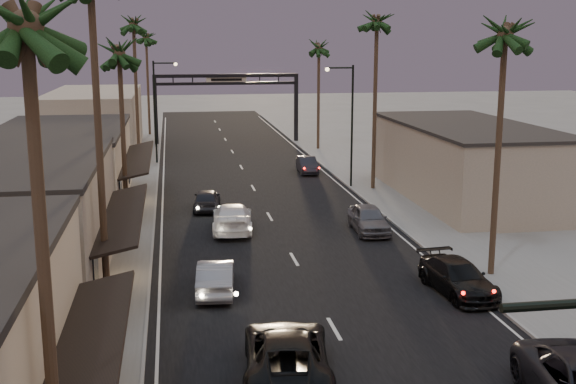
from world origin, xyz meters
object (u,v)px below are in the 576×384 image
object	(u,v)px
palm_ld	(133,19)
streetlight_left	(158,103)
streetlight_right	(348,116)
palm_ra	(506,24)
arch	(227,91)
palm_la	(24,4)
oncoming_silver	(216,276)
curbside_black	(458,277)
palm_rb	(377,16)
palm_lc	(119,45)
palm_rc	(319,43)
palm_far	(146,34)
oncoming_pickup	(287,354)

from	to	relation	value
palm_ld	streetlight_left	bearing A→B (deg)	60.75
streetlight_right	palm_ra	size ratio (longest dim) A/B	0.68
streetlight_left	arch	bearing A→B (deg)	60.03
arch	streetlight_right	bearing A→B (deg)	-74.53
palm_la	oncoming_silver	size ratio (longest dim) A/B	3.02
arch	curbside_black	size ratio (longest dim) A/B	3.08
palm_la	palm_ld	size ratio (longest dim) A/B	0.93
streetlight_right	palm_rb	world-z (taller)	palm_rb
palm_lc	palm_rc	bearing A→B (deg)	58.44
palm_ld	palm_rc	xyz separation A→B (m)	(17.20, 9.00, -1.95)
streetlight_right	palm_rc	size ratio (longest dim) A/B	0.74
palm_lc	palm_ld	size ratio (longest dim) A/B	0.86
arch	palm_lc	distance (m)	35.41
streetlight_left	palm_la	size ratio (longest dim) A/B	0.68
palm_far	streetlight_right	bearing A→B (deg)	-65.24
palm_ra	curbside_black	world-z (taller)	palm_ra
palm_ra	palm_rc	distance (m)	40.01
palm_lc	palm_rb	world-z (taller)	palm_rb
streetlight_right	palm_rc	xyz separation A→B (m)	(1.68, 19.00, 5.14)
oncoming_silver	oncoming_pickup	bearing A→B (deg)	107.04
streetlight_right	palm_far	size ratio (longest dim) A/B	0.68
palm_ld	streetlight_right	bearing A→B (deg)	-32.79
streetlight_left	curbside_black	world-z (taller)	streetlight_left
streetlight_right	oncoming_silver	world-z (taller)	streetlight_right
arch	palm_rb	distance (m)	28.24
arch	palm_la	world-z (taller)	palm_la
arch	palm_la	bearing A→B (deg)	-98.03
palm_lc	palm_ra	bearing A→B (deg)	-34.90
streetlight_right	palm_lc	distance (m)	18.66
oncoming_silver	curbside_black	world-z (taller)	oncoming_silver
palm_rc	oncoming_silver	bearing A→B (deg)	-107.64
oncoming_pickup	arch	bearing A→B (deg)	-85.47
palm_lc	oncoming_pickup	xyz separation A→B (m)	(6.18, -20.70, -9.64)
streetlight_right	curbside_black	xyz separation A→B (m)	(-0.77, -22.99, -4.61)
palm_la	streetlight_left	bearing A→B (deg)	88.04
streetlight_left	oncoming_pickup	distance (m)	43.18
streetlight_right	oncoming_silver	distance (m)	24.35
palm_lc	palm_rc	world-z (taller)	same
palm_rc	oncoming_silver	world-z (taller)	palm_rc
arch	oncoming_silver	bearing A→B (deg)	-95.17
streetlight_left	palm_lc	xyz separation A→B (m)	(-1.68, -22.00, 5.14)
palm_lc	oncoming_silver	world-z (taller)	palm_lc
palm_ra	palm_rc	size ratio (longest dim) A/B	1.08
palm_lc	palm_ra	size ratio (longest dim) A/B	0.92
arch	palm_ra	bearing A→B (deg)	-79.41
palm_rb	palm_rc	size ratio (longest dim) A/B	1.16
arch	oncoming_silver	world-z (taller)	arch
palm_ld	curbside_black	distance (m)	37.98
streetlight_right	palm_rc	world-z (taller)	palm_rc
streetlight_right	curbside_black	size ratio (longest dim) A/B	1.82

